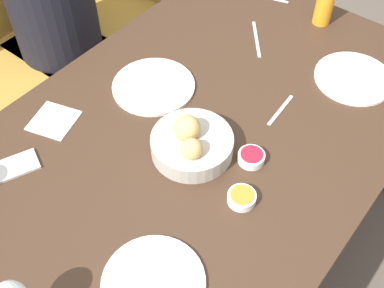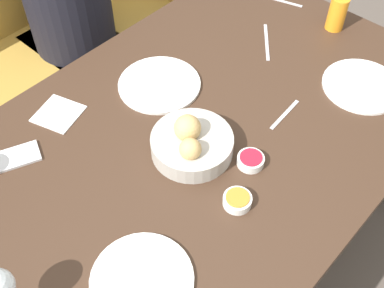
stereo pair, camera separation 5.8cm
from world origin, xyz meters
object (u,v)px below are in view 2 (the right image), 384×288
(jam_bowl_honey, at_px, (237,200))
(spoon_coffee, at_px, (285,115))
(knife_silver, at_px, (277,0))
(cell_phone, at_px, (12,158))
(couch, at_px, (38,61))
(jam_bowl_berry, at_px, (251,160))
(plate_near_left, at_px, (142,280))
(napkin, at_px, (58,114))
(plate_near_right, at_px, (362,86))
(fork_silver, at_px, (267,42))
(juice_glass, at_px, (337,13))
(bread_basket, at_px, (191,143))
(plate_far_center, at_px, (159,84))
(seated_person, at_px, (74,30))

(jam_bowl_honey, xyz_separation_m, spoon_coffee, (0.34, 0.09, -0.01))
(knife_silver, relative_size, spoon_coffee, 1.30)
(knife_silver, height_order, spoon_coffee, same)
(jam_bowl_honey, distance_m, cell_phone, 0.63)
(couch, distance_m, cell_phone, 0.97)
(couch, xyz_separation_m, jam_bowl_berry, (-0.07, -1.23, 0.40))
(plate_near_left, xyz_separation_m, napkin, (0.19, 0.56, -0.00))
(couch, xyz_separation_m, jam_bowl_honey, (-0.20, -1.28, 0.40))
(spoon_coffee, bearing_deg, cell_phone, 144.85)
(jam_bowl_honey, bearing_deg, plate_near_right, -1.52)
(jam_bowl_honey, xyz_separation_m, cell_phone, (-0.31, 0.55, -0.01))
(fork_silver, bearing_deg, jam_bowl_honey, -149.65)
(juice_glass, height_order, spoon_coffee, juice_glass)
(spoon_coffee, relative_size, cell_phone, 0.88)
(bread_basket, relative_size, plate_near_right, 0.92)
(bread_basket, bearing_deg, fork_silver, 14.40)
(couch, height_order, plate_far_center, couch)
(jam_bowl_berry, distance_m, fork_silver, 0.54)
(couch, height_order, fork_silver, couch)
(juice_glass, bearing_deg, plate_far_center, 158.81)
(plate_near_right, bearing_deg, napkin, 139.73)
(jam_bowl_berry, height_order, cell_phone, jam_bowl_berry)
(plate_near_right, xyz_separation_m, jam_bowl_honey, (-0.60, 0.02, 0.01))
(jam_bowl_berry, xyz_separation_m, napkin, (-0.24, 0.54, -0.01))
(seated_person, bearing_deg, cell_phone, -137.22)
(plate_near_left, bearing_deg, plate_near_right, -2.74)
(seated_person, height_order, knife_silver, seated_person)
(plate_far_center, distance_m, spoon_coffee, 0.40)
(jam_bowl_honey, bearing_deg, plate_near_left, 174.89)
(jam_bowl_berry, bearing_deg, spoon_coffee, 9.96)
(napkin, bearing_deg, plate_far_center, -24.62)
(cell_phone, bearing_deg, fork_silver, -13.22)
(jam_bowl_berry, bearing_deg, seated_person, 79.45)
(jam_bowl_honey, bearing_deg, jam_bowl_berry, 23.77)
(jam_bowl_honey, relative_size, knife_silver, 0.39)
(plate_near_left, height_order, jam_bowl_berry, jam_bowl_berry)
(plate_near_left, xyz_separation_m, jam_bowl_honey, (0.31, -0.03, 0.01))
(plate_near_right, bearing_deg, cell_phone, 148.21)
(plate_near_left, height_order, cell_phone, plate_near_left)
(plate_far_center, bearing_deg, plate_near_left, -138.48)
(napkin, bearing_deg, knife_silver, -8.00)
(seated_person, relative_size, jam_bowl_berry, 15.73)
(knife_silver, bearing_deg, plate_near_right, -113.48)
(napkin, bearing_deg, jam_bowl_berry, -65.89)
(napkin, bearing_deg, spoon_coffee, -47.67)
(plate_far_center, bearing_deg, napkin, 155.38)
(bread_basket, relative_size, knife_silver, 1.19)
(juice_glass, bearing_deg, cell_phone, 163.32)
(jam_bowl_berry, bearing_deg, fork_silver, 32.02)
(couch, bearing_deg, juice_glass, -60.43)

